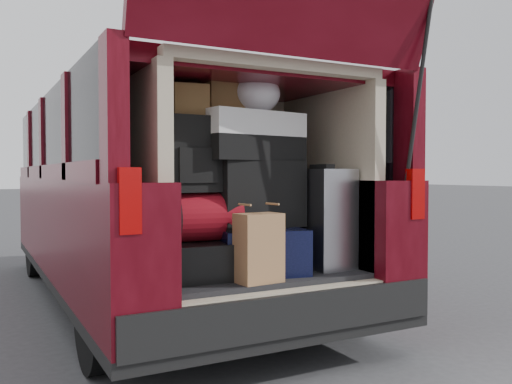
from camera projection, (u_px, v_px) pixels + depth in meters
ground at (262, 369)px, 3.16m from camera, size 80.00×80.00×0.00m
minivan at (162, 200)px, 4.76m from camera, size 1.90×5.35×2.77m
load_floor at (241, 312)px, 3.39m from camera, size 1.24×1.05×0.55m
black_hardshell at (190, 259)px, 3.09m from camera, size 0.41×0.54×0.21m
navy_hardshell at (255, 249)px, 3.30m from camera, size 0.60×0.69×0.27m
silver_roller at (322, 218)px, 3.42m from camera, size 0.26×0.41×0.62m
kraft_bag at (259, 248)px, 2.94m from camera, size 0.26×0.18×0.38m
red_duffel at (201, 216)px, 3.09m from camera, size 0.45×0.31×0.28m
black_soft_case at (254, 194)px, 3.30m from camera, size 0.58×0.38×0.40m
backpack at (192, 154)px, 3.04m from camera, size 0.31×0.20×0.43m
twotone_duffel at (248, 137)px, 3.26m from camera, size 0.69×0.44×0.29m
grocery_sack_lower at (189, 101)px, 3.08m from camera, size 0.22×0.19×0.18m
grocery_sack_upper at (223, 93)px, 3.29m from camera, size 0.25×0.21×0.24m
plastic_bag_center at (256, 94)px, 3.33m from camera, size 0.34×0.32×0.25m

